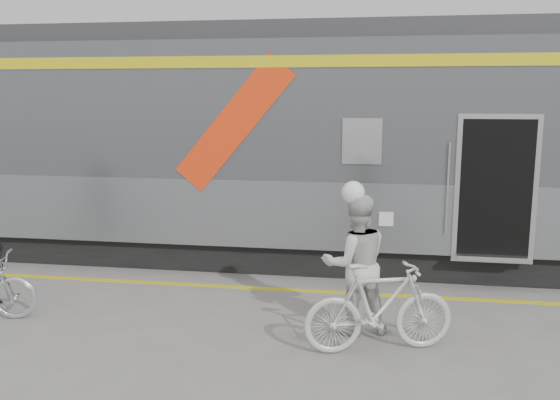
# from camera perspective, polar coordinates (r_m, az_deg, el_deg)

# --- Properties ---
(ground) EXTENTS (90.00, 90.00, 0.00)m
(ground) POSITION_cam_1_polar(r_m,az_deg,el_deg) (7.36, -7.41, -13.65)
(ground) COLOR slate
(ground) RESTS_ON ground
(train) EXTENTS (24.00, 3.17, 4.10)m
(train) POSITION_cam_1_polar(r_m,az_deg,el_deg) (10.68, 7.04, 5.23)
(train) COLOR black
(train) RESTS_ON ground
(safety_strip) EXTENTS (24.00, 0.12, 0.01)m
(safety_strip) POSITION_cam_1_polar(r_m,az_deg,el_deg) (9.30, -3.62, -8.39)
(safety_strip) COLOR gold
(safety_strip) RESTS_ON ground
(woman) EXTENTS (1.02, 0.89, 1.76)m
(woman) POSITION_cam_1_polar(r_m,az_deg,el_deg) (7.45, 7.27, -6.12)
(woman) COLOR beige
(woman) RESTS_ON ground
(bicycle_right) EXTENTS (1.85, 1.01, 1.07)m
(bicycle_right) POSITION_cam_1_polar(r_m,az_deg,el_deg) (7.04, 9.53, -10.16)
(bicycle_right) COLOR beige
(bicycle_right) RESTS_ON ground
(helmet_woman) EXTENTS (0.28, 0.28, 0.28)m
(helmet_woman) POSITION_cam_1_polar(r_m,az_deg,el_deg) (7.23, 7.45, 1.68)
(helmet_woman) COLOR white
(helmet_woman) RESTS_ON woman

